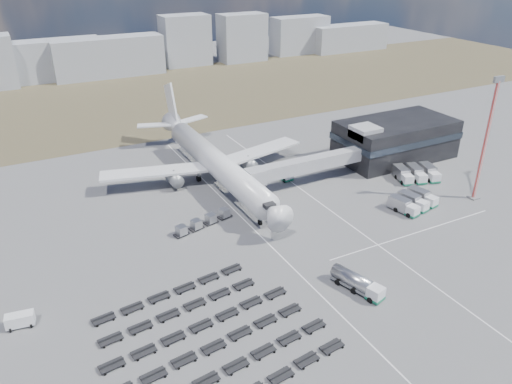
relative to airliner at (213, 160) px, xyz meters
name	(u,v)px	position (x,y,z in m)	size (l,w,h in m)	color
ground	(283,246)	(0.00, -32.38, -5.29)	(420.00, 420.00, 0.00)	#565659
grass_strip	(129,100)	(0.00, 77.62, -5.29)	(420.00, 90.00, 0.01)	#443D29
lane_markings	(317,226)	(9.77, -29.38, -5.29)	(47.12, 110.00, 0.01)	silver
terminal	(395,139)	(47.77, -8.41, -0.04)	(30.40, 16.40, 11.00)	black
jet_bridge	(298,167)	(15.90, -11.95, -0.24)	(30.30, 3.80, 7.05)	#939399
airliner	(213,160)	(0.00, 0.00, 0.00)	(51.59, 64.53, 17.62)	silver
skyline	(100,54)	(-0.14, 120.08, 3.79)	(304.35, 26.13, 22.39)	#90949D
fuel_tanker	(357,283)	(3.89, -49.48, -3.78)	(4.88, 9.62, 3.02)	silver
pushback_tug	(280,219)	(4.00, -24.38, -4.58)	(3.10, 1.74, 1.42)	silver
utility_van	(20,320)	(-45.21, -33.40, -4.21)	(3.99, 1.81, 2.16)	silver
catering_truck	(282,172)	(15.25, -6.04, -3.86)	(3.16, 6.33, 2.79)	silver
service_trucks_near	(413,201)	(32.31, -32.08, -3.81)	(10.10, 8.38, 2.73)	silver
service_trucks_far	(416,174)	(43.19, -21.64, -3.76)	(10.88, 9.36, 2.82)	silver
uld_row	(204,222)	(-10.31, -18.84, -4.18)	(13.49, 4.99, 1.87)	black
baggage_dollies	(206,338)	(-22.14, -48.75, -4.89)	(33.32, 28.85, 0.81)	black
floodlight_mast	(486,140)	(47.52, -35.02, 8.30)	(2.55, 2.09, 27.12)	red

